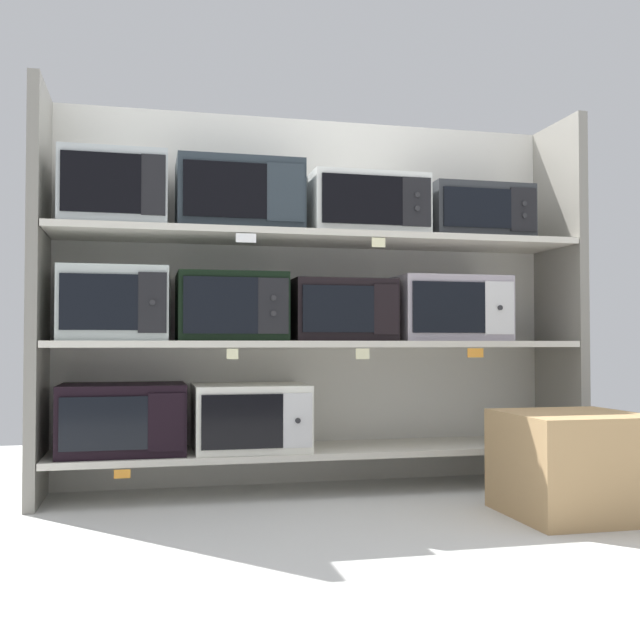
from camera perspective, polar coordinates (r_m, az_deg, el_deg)
ground at (r=2.74m, az=4.91°, el=-16.78°), size 6.49×6.00×0.02m
back_panel at (r=3.86m, az=-0.82°, el=1.54°), size 2.69×0.04×1.85m
upright_left at (r=3.56m, az=-20.48°, el=1.93°), size 0.05×0.45×1.85m
upright_right at (r=4.10m, az=17.67°, el=1.43°), size 0.05×0.45×1.85m
shelf_0 at (r=3.65m, az=0.00°, el=-9.80°), size 2.49×0.45×0.03m
microwave_0 at (r=3.53m, az=-14.65°, el=-7.22°), size 0.55×0.40×0.31m
microwave_1 at (r=3.57m, az=-5.31°, el=-7.29°), size 0.52×0.43×0.30m
price_tag_0 at (r=3.34m, az=-14.70°, el=-11.17°), size 0.07×0.00×0.04m
shelf_1 at (r=3.61m, az=0.00°, el=-1.82°), size 2.49×0.45×0.03m
microwave_2 at (r=3.52m, az=-15.25°, el=1.14°), size 0.47×0.41×0.33m
microwave_3 at (r=3.54m, az=-6.76°, el=0.95°), size 0.49×0.41×0.31m
microwave_4 at (r=3.64m, az=1.58°, el=0.72°), size 0.49×0.35×0.29m
microwave_5 at (r=3.82m, az=9.73°, el=0.83°), size 0.55×0.35×0.32m
price_tag_1 at (r=3.31m, az=-6.62°, el=-2.56°), size 0.05×0.00×0.05m
price_tag_2 at (r=3.43m, az=3.23°, el=-2.56°), size 0.06×0.00×0.05m
price_tag_3 at (r=3.62m, az=11.64°, el=-2.44°), size 0.08×0.00×0.04m
shelf_2 at (r=3.65m, az=0.00°, el=6.16°), size 2.49×0.45×0.03m
microwave_6 at (r=3.59m, az=-15.25°, el=9.28°), size 0.46×0.42×0.33m
microwave_7 at (r=3.61m, az=-6.14°, el=9.17°), size 0.58×0.35×0.33m
microwave_8 at (r=3.72m, az=3.38°, el=8.49°), size 0.56×0.40×0.29m
microwave_9 at (r=3.92m, az=11.63°, el=7.84°), size 0.51×0.35×0.27m
price_tag_4 at (r=3.35m, az=-5.61°, el=6.19°), size 0.09×0.00×0.04m
price_tag_5 at (r=3.48m, az=4.43°, el=5.86°), size 0.06×0.00×0.04m
shipping_carton at (r=3.29m, az=18.52°, el=-10.27°), size 0.53×0.53×0.42m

